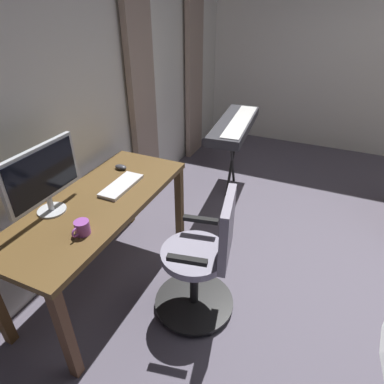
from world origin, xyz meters
name	(u,v)px	position (x,y,z in m)	size (l,w,h in m)	color
back_room_partition	(108,83)	(0.00, -2.66, 1.27)	(5.07, 0.10, 2.54)	silver
curtain_left_panel	(194,64)	(-1.58, -2.55, 1.17)	(0.41, 0.06, 2.34)	gray
curtain_right_panel	(142,87)	(-0.35, -2.55, 1.17)	(0.39, 0.06, 2.34)	gray
desk	(99,212)	(0.88, -2.21, 0.63)	(1.50, 0.62, 0.73)	brown
office_chair	(203,262)	(0.84, -1.44, 0.43)	(0.56, 0.56, 0.94)	black
computer_monitor	(43,176)	(1.09, -2.40, 0.98)	(0.56, 0.18, 0.44)	#B7BCC1
computer_keyboard	(121,186)	(0.66, -2.16, 0.74)	(0.37, 0.15, 0.02)	silver
computer_mouse	(121,167)	(0.43, -2.32, 0.75)	(0.06, 0.10, 0.04)	#333338
mug_tea	(82,228)	(1.20, -2.06, 0.77)	(0.13, 0.09, 0.09)	purple
piano_keyboard	(235,126)	(-0.82, -1.77, 0.75)	(1.10, 0.41, 0.82)	black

